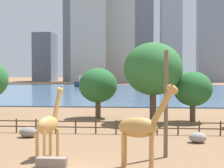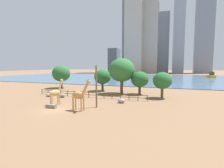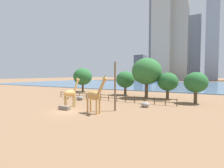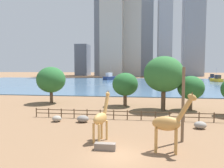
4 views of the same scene
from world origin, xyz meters
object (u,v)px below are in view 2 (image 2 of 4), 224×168
(boat_ferry, at_px, (212,74))
(boat_sailboat, at_px, (127,73))
(boulder_near_fence, at_px, (62,95))
(feeding_trough, at_px, (51,106))
(tree_right_tall, at_px, (103,77))
(giraffe_companion, at_px, (79,95))
(utility_pole, at_px, (96,87))
(boulder_by_pole, at_px, (121,101))
(tree_center_broad, at_px, (140,79))
(boulder_small, at_px, (49,95))
(tree_left_small, at_px, (162,81))
(tree_right_small, at_px, (61,74))
(tree_left_large, at_px, (122,70))
(boat_tug, at_px, (211,76))
(giraffe_tall, at_px, (56,93))

(boat_ferry, xyz_separation_m, boat_sailboat, (-55.93, -8.47, 0.27))
(boulder_near_fence, relative_size, feeding_trough, 0.86)
(boulder_near_fence, height_order, tree_right_tall, tree_right_tall)
(giraffe_companion, distance_m, utility_pole, 3.44)
(boulder_by_pole, relative_size, tree_center_broad, 0.25)
(boulder_small, xyz_separation_m, feeding_trough, (7.82, -8.80, -0.10))
(tree_center_broad, relative_size, tree_left_small, 1.00)
(boat_sailboat, bearing_deg, tree_right_small, -148.51)
(boulder_by_pole, height_order, tree_center_broad, tree_center_broad)
(tree_left_small, bearing_deg, boulder_small, -164.41)
(tree_left_large, xyz_separation_m, tree_center_broad, (4.45, 0.64, -2.24))
(boulder_by_pole, xyz_separation_m, tree_right_small, (-24.32, 14.95, 4.19))
(utility_pole, height_order, tree_right_small, tree_right_small)
(tree_right_tall, bearing_deg, feeding_trough, -90.47)
(boulder_near_fence, height_order, boat_tug, boat_tug)
(boulder_by_pole, bearing_deg, tree_right_small, 148.42)
(boulder_by_pole, height_order, tree_right_small, tree_right_small)
(utility_pole, distance_m, boat_sailboat, 99.50)
(feeding_trough, bearing_deg, boulder_near_fence, 116.07)
(boulder_by_pole, xyz_separation_m, feeding_trough, (-9.84, -7.85, -0.12))
(boulder_small, relative_size, tree_center_broad, 0.21)
(boulder_near_fence, distance_m, boat_ferry, 110.14)
(giraffe_companion, xyz_separation_m, boulder_small, (-13.12, 8.66, -2.05))
(giraffe_tall, height_order, boat_sailboat, boat_sailboat)
(boulder_near_fence, bearing_deg, boulder_small, -177.56)
(boulder_small, bearing_deg, tree_right_small, 115.47)
(giraffe_tall, relative_size, boulder_by_pole, 3.43)
(boat_sailboat, bearing_deg, feeding_trough, -140.15)
(giraffe_companion, bearing_deg, boat_ferry, 77.98)
(boulder_small, xyz_separation_m, tree_right_small, (-6.67, 14.00, 4.21))
(giraffe_tall, bearing_deg, tree_center_broad, -14.75)
(feeding_trough, height_order, tree_left_large, tree_left_large)
(boulder_small, relative_size, boat_sailboat, 0.13)
(giraffe_tall, bearing_deg, boat_ferry, -1.47)
(feeding_trough, relative_size, boat_ferry, 0.24)
(tree_left_large, bearing_deg, giraffe_tall, -114.68)
(tree_center_broad, bearing_deg, tree_right_small, 171.70)
(boulder_small, distance_m, boat_sailboat, 91.67)
(giraffe_tall, relative_size, tree_left_small, 0.84)
(tree_left_small, bearing_deg, tree_center_broad, 148.50)
(giraffe_companion, height_order, utility_pole, utility_pole)
(giraffe_tall, xyz_separation_m, boat_sailboat, (-12.96, 98.05, -0.70))
(giraffe_tall, distance_m, giraffe_companion, 6.40)
(feeding_trough, bearing_deg, boat_tug, 66.94)
(giraffe_tall, xyz_separation_m, tree_left_large, (7.44, 16.19, 3.71))
(giraffe_companion, height_order, tree_center_broad, tree_center_broad)
(tree_right_small, relative_size, boat_ferry, 0.96)
(tree_left_large, relative_size, boat_sailboat, 0.96)
(tree_left_large, bearing_deg, feeding_trough, -109.96)
(boulder_near_fence, bearing_deg, tree_right_small, 126.12)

